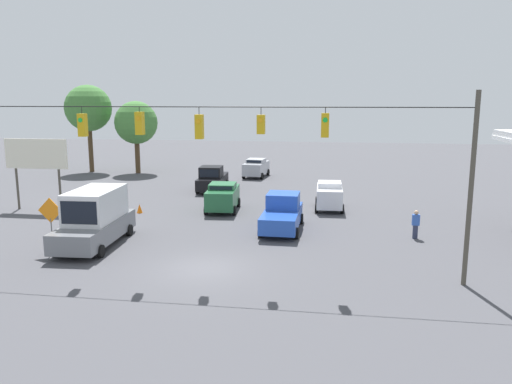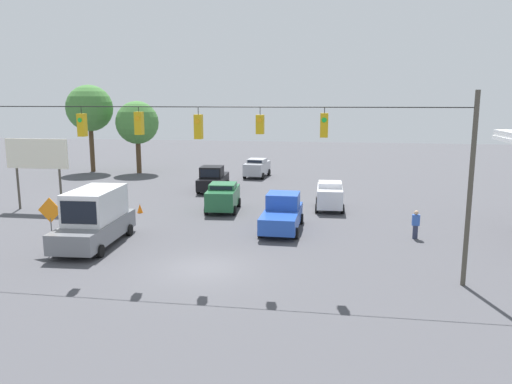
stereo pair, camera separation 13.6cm
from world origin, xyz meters
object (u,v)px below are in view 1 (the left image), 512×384
(box_truck_grey_parked_shoulder, at_px, (95,218))
(traffic_cone_fourth, at_px, (140,208))
(tree_horizon_right, at_px, (88,109))
(sedan_green_withflow_mid, at_px, (223,196))
(sedan_white_oncoming_far, at_px, (329,195))
(work_zone_sign, at_px, (50,215))
(sedan_silver_withflow_deep, at_px, (256,168))
(pickup_truck_blue_crossing_near, at_px, (282,214))
(traffic_cone_third, at_px, (127,216))
(pickup_truck_black_withflow_far, at_px, (212,179))
(tree_horizon_left, at_px, (136,123))
(pedestrian, at_px, (416,225))
(traffic_cone_second, at_px, (117,223))
(traffic_cone_nearest, at_px, (99,233))
(roadside_billboard, at_px, (36,158))
(overhead_signal_span, at_px, (199,155))

(box_truck_grey_parked_shoulder, height_order, traffic_cone_fourth, box_truck_grey_parked_shoulder)
(tree_horizon_right, bearing_deg, sedan_green_withflow_mid, 137.47)
(sedan_white_oncoming_far, bearing_deg, work_zone_sign, 42.31)
(sedan_silver_withflow_deep, relative_size, pickup_truck_blue_crossing_near, 0.79)
(pickup_truck_blue_crossing_near, xyz_separation_m, sedan_green_withflow_mid, (4.59, -4.50, 0.03))
(box_truck_grey_parked_shoulder, relative_size, traffic_cone_third, 10.23)
(pickup_truck_black_withflow_far, relative_size, traffic_cone_third, 8.76)
(pickup_truck_black_withflow_far, relative_size, tree_horizon_left, 0.72)
(sedan_silver_withflow_deep, distance_m, traffic_cone_fourth, 17.87)
(traffic_cone_fourth, bearing_deg, work_zone_sign, 84.64)
(box_truck_grey_parked_shoulder, relative_size, pedestrian, 3.94)
(traffic_cone_third, distance_m, tree_horizon_left, 21.89)
(sedan_white_oncoming_far, distance_m, traffic_cone_second, 14.46)
(sedan_green_withflow_mid, xyz_separation_m, traffic_cone_nearest, (5.32, 7.94, -0.70))
(traffic_cone_third, relative_size, pedestrian, 0.39)
(roadside_billboard, relative_size, work_zone_sign, 1.75)
(box_truck_grey_parked_shoulder, xyz_separation_m, work_zone_sign, (1.43, 1.80, 0.53))
(sedan_silver_withflow_deep, relative_size, traffic_cone_nearest, 6.86)
(traffic_cone_fourth, bearing_deg, pickup_truck_black_withflow_far, -107.61)
(box_truck_grey_parked_shoulder, height_order, pedestrian, box_truck_grey_parked_shoulder)
(traffic_cone_third, xyz_separation_m, work_zone_sign, (0.89, 7.14, 1.68))
(pickup_truck_blue_crossing_near, xyz_separation_m, tree_horizon_left, (17.32, -20.82, 4.25))
(sedan_white_oncoming_far, bearing_deg, overhead_signal_span, 67.97)
(sedan_white_oncoming_far, xyz_separation_m, roadside_billboard, (20.03, 3.22, 2.63))
(traffic_cone_second, xyz_separation_m, traffic_cone_third, (0.19, -1.89, 0.00))
(box_truck_grey_parked_shoulder, bearing_deg, tree_horizon_left, -72.84)
(overhead_signal_span, relative_size, work_zone_sign, 7.97)
(sedan_silver_withflow_deep, bearing_deg, traffic_cone_fourth, 72.33)
(box_truck_grey_parked_shoulder, distance_m, traffic_cone_fourth, 7.60)
(overhead_signal_span, height_order, tree_horizon_left, overhead_signal_span)
(traffic_cone_nearest, relative_size, tree_horizon_left, 0.08)
(traffic_cone_nearest, xyz_separation_m, traffic_cone_third, (0.12, -4.21, 0.00))
(roadside_billboard, bearing_deg, traffic_cone_second, 152.26)
(overhead_signal_span, bearing_deg, sedan_white_oncoming_far, -112.03)
(traffic_cone_second, height_order, roadside_billboard, roadside_billboard)
(roadside_billboard, bearing_deg, sedan_silver_withflow_deep, -126.56)
(overhead_signal_span, height_order, tree_horizon_right, tree_horizon_right)
(traffic_cone_fourth, height_order, tree_horizon_left, tree_horizon_left)
(pickup_truck_black_withflow_far, distance_m, sedan_white_oncoming_far, 11.53)
(sedan_green_withflow_mid, relative_size, traffic_cone_third, 6.95)
(sedan_green_withflow_mid, distance_m, work_zone_sign, 12.61)
(traffic_cone_nearest, bearing_deg, sedan_silver_withflow_deep, -102.74)
(box_truck_grey_parked_shoulder, relative_size, work_zone_sign, 2.22)
(sedan_silver_withflow_deep, xyz_separation_m, traffic_cone_fourth, (5.42, 17.02, -0.65))
(sedan_green_withflow_mid, bearing_deg, overhead_signal_span, 97.91)
(traffic_cone_second, relative_size, traffic_cone_fourth, 1.00)
(tree_horizon_right, bearing_deg, overhead_signal_span, 124.39)
(box_truck_grey_parked_shoulder, xyz_separation_m, traffic_cone_third, (0.55, -5.34, -1.15))
(sedan_green_withflow_mid, height_order, traffic_cone_nearest, sedan_green_withflow_mid)
(overhead_signal_span, distance_m, traffic_cone_nearest, 9.62)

